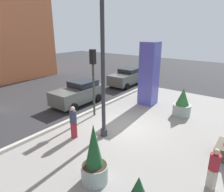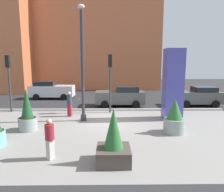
{
  "view_description": "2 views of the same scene",
  "coord_description": "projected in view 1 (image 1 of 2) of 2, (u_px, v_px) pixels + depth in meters",
  "views": [
    {
      "loc": [
        -9.1,
        -5.86,
        5.5
      ],
      "look_at": [
        0.15,
        1.08,
        1.65
      ],
      "focal_mm": 32.23,
      "sensor_mm": 36.0,
      "label": 1
    },
    {
      "loc": [
        0.08,
        -13.04,
        3.81
      ],
      "look_at": [
        0.26,
        0.7,
        1.57
      ],
      "focal_mm": 33.71,
      "sensor_mm": 36.0,
      "label": 2
    }
  ],
  "objects": [
    {
      "name": "pedestrian_by_curb",
      "position": [
        214.0,
        167.0,
        7.03
      ],
      "size": [
        0.49,
        0.49,
        1.64
      ],
      "color": "#B2AD9E",
      "rests_on": "ground_plane"
    },
    {
      "name": "art_pillar_blue",
      "position": [
        149.0,
        74.0,
        14.93
      ],
      "size": [
        1.17,
        1.17,
        4.67
      ],
      "primitive_type": "cube",
      "color": "#4C4CAD",
      "rests_on": "ground_plane"
    },
    {
      "name": "pedestrian_crossing",
      "position": [
        73.0,
        121.0,
        10.44
      ],
      "size": [
        0.47,
        0.47,
        1.77
      ],
      "color": "maroon",
      "rests_on": "ground_plane"
    },
    {
      "name": "plaza_pavement",
      "position": [
        156.0,
        136.0,
        10.83
      ],
      "size": [
        18.0,
        10.0,
        0.02
      ],
      "primitive_type": "cube",
      "color": "gray",
      "rests_on": "ground_plane"
    },
    {
      "name": "potted_plant_near_left",
      "position": [
        182.0,
        104.0,
        13.23
      ],
      "size": [
        1.15,
        1.15,
        1.88
      ],
      "color": "gray",
      "rests_on": "ground_plane"
    },
    {
      "name": "potted_plant_mid_plaza",
      "position": [
        94.0,
        160.0,
        7.37
      ],
      "size": [
        1.02,
        1.02,
        2.4
      ],
      "color": "gray",
      "rests_on": "ground_plane"
    },
    {
      "name": "curb_strip",
      "position": [
        87.0,
        113.0,
        13.73
      ],
      "size": [
        18.0,
        0.24,
        0.16
      ],
      "primitive_type": "cube",
      "color": "#B7B2A8",
      "rests_on": "ground_plane"
    },
    {
      "name": "car_curb_west",
      "position": [
        78.0,
        93.0,
        15.38
      ],
      "size": [
        4.18,
        2.1,
        1.72
      ],
      "color": "#565B56",
      "rests_on": "ground_plane"
    },
    {
      "name": "ground_plane",
      "position": [
        78.0,
        111.0,
        14.25
      ],
      "size": [
        60.0,
        60.0,
        0.0
      ],
      "primitive_type": "plane",
      "color": "#2D2D30"
    },
    {
      "name": "lamp_post",
      "position": [
        103.0,
        72.0,
        9.83
      ],
      "size": [
        0.44,
        0.44,
        7.23
      ],
      "color": "#2D2D33",
      "rests_on": "ground_plane"
    },
    {
      "name": "traffic_light_far_side",
      "position": [
        93.0,
        72.0,
        12.62
      ],
      "size": [
        0.28,
        0.42,
        4.34
      ],
      "color": "#333833",
      "rests_on": "ground_plane"
    },
    {
      "name": "car_intersection",
      "position": [
        126.0,
        77.0,
        20.51
      ],
      "size": [
        4.02,
        2.12,
        1.67
      ],
      "color": "#565B56",
      "rests_on": "ground_plane"
    }
  ]
}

